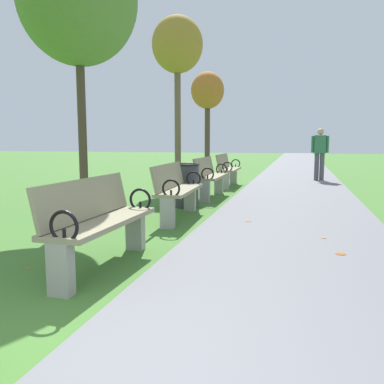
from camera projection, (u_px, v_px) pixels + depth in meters
name	position (u px, v px, depth m)	size (l,w,h in m)	color
paved_walkway	(297.00, 168.00, 18.41)	(2.66, 44.00, 0.02)	slate
park_bench_2	(99.00, 221.00, 3.99)	(0.51, 1.61, 0.90)	gray
park_bench_3	(177.00, 189.00, 6.52)	(0.54, 1.62, 0.90)	gray
park_bench_4	(210.00, 176.00, 8.96)	(0.47, 1.60, 0.90)	gray
park_bench_5	(228.00, 169.00, 11.17)	(0.49, 1.60, 0.90)	gray
tree_2	(78.00, 0.00, 6.22)	(1.84, 1.84, 4.46)	#4C3D2D
tree_3	(177.00, 47.00, 11.16)	(1.41, 1.41, 4.69)	brown
tree_4	(208.00, 92.00, 16.76)	(1.38, 1.38, 4.09)	#4C3D2D
pedestrian_walking	(320.00, 151.00, 12.59)	(0.53, 0.23, 1.62)	#4C4C56
trash_bin	(187.00, 185.00, 7.67)	(0.48, 0.48, 0.84)	#38383D
scattered_leaves	(263.00, 221.00, 6.33)	(3.88, 12.94, 0.02)	gold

